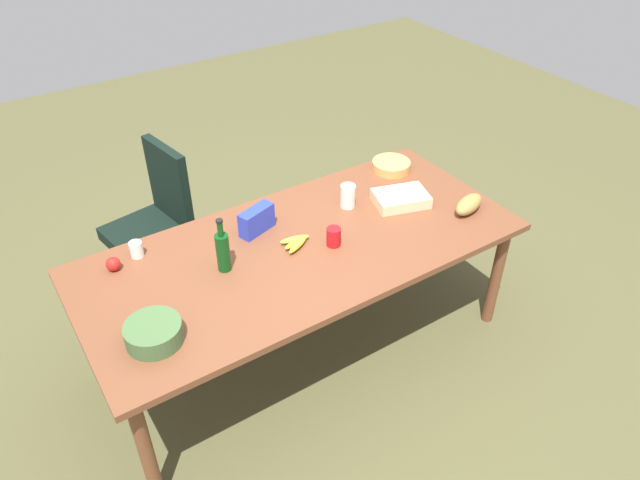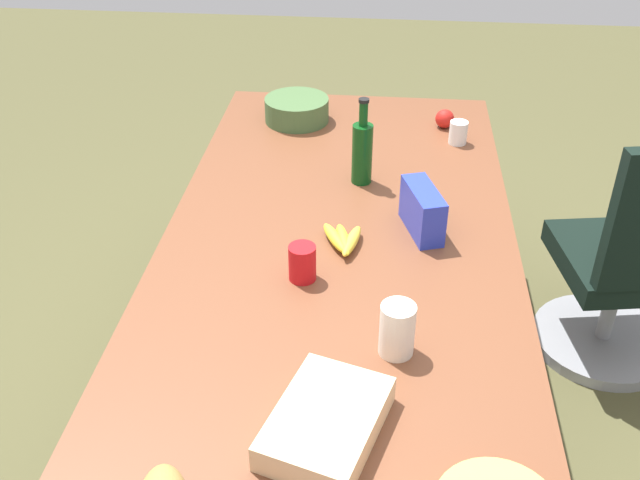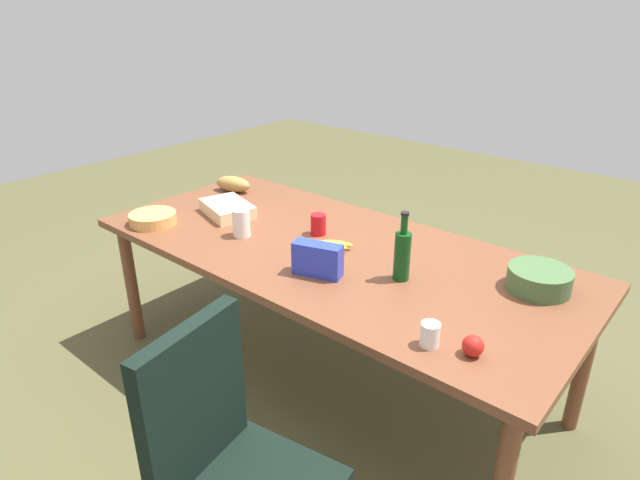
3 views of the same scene
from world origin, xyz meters
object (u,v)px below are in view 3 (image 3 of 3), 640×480
Objects in this scene: banana_bunch at (332,245)px; red_solo_cup at (318,224)px; chip_bowl at (153,218)px; chip_bag_blue at (318,259)px; wine_bottle at (402,254)px; sheet_cake at (227,209)px; mayo_jar at (241,223)px; apple_red at (473,346)px; conference_table at (330,260)px; salad_bowl at (539,279)px; bread_loaf at (233,184)px; paper_cup at (430,335)px.

red_solo_cup is at bearing 149.16° from banana_bunch.
banana_bunch is at bearing -30.84° from red_solo_cup.
chip_bowl is 1.09m from chip_bag_blue.
red_solo_cup is at bearing 166.81° from wine_bottle.
sheet_cake is 1.18m from wine_bottle.
mayo_jar is 0.40m from red_solo_cup.
red_solo_cup reaches higher than apple_red.
salad_bowl is (0.94, 0.24, 0.12)m from conference_table.
salad_bowl is 1.10× the size of bread_loaf.
paper_cup is at bearing -13.89° from sheet_cake.
apple_red is 0.61m from salad_bowl.
wine_bottle reaches higher than red_solo_cup.
bread_loaf is 1.26m from chip_bag_blue.
wine_bottle is (0.42, -0.03, 0.10)m from banana_bunch.
red_solo_cup is at bearing 31.13° from chip_bowl.
salad_bowl is at bearing 31.95° from chip_bag_blue.
wine_bottle reaches higher than salad_bowl.
sheet_cake is at bearing -177.42° from conference_table.
sheet_cake is 2.20× the size of mayo_jar.
apple_red is 0.84× the size of paper_cup.
sheet_cake is 0.40m from bread_loaf.
wine_bottle is 1.31× the size of bread_loaf.
conference_table is at bearing 22.57° from mayo_jar.
bread_loaf reaches higher than apple_red.
wine_bottle is 0.37m from chip_bag_blue.
salad_bowl reaches higher than chip_bowl.
salad_bowl is 1.81× the size of mayo_jar.
bread_loaf is at bearing 165.20° from banana_bunch.
banana_bunch is 0.43m from wine_bottle.
red_solo_cup is 0.45m from chip_bag_blue.
salad_bowl is 1.10m from red_solo_cup.
wine_bottle reaches higher than bread_loaf.
mayo_jar is (-0.89, -0.13, -0.05)m from wine_bottle.
conference_table is at bearing 158.67° from apple_red.
chip_bowl is 2.30× the size of red_solo_cup.
chip_bowl is at bearing -157.70° from conference_table.
mayo_jar is 1.62× the size of paper_cup.
sheet_cake reaches higher than banana_bunch.
salad_bowl is (0.01, 0.61, 0.01)m from apple_red.
apple_red is at bearing -20.90° from banana_bunch.
conference_table is 32.37× the size of apple_red.
conference_table is 13.49× the size of banana_bunch.
bread_loaf is (-1.04, 0.27, 0.03)m from banana_bunch.
mayo_jar reaches higher than banana_bunch.
mayo_jar reaches higher than conference_table.
salad_bowl is 2.93× the size of paper_cup.
red_solo_cup is 1.07m from paper_cup.
salad_bowl is 1.45m from mayo_jar.
salad_bowl is at bearing 7.97° from red_solo_cup.
banana_bunch is 0.83× the size of chip_bag_blue.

